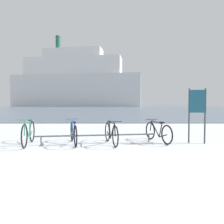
% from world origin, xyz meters
% --- Properties ---
extents(ground, '(80.00, 132.00, 0.08)m').
position_xyz_m(ground, '(0.00, 53.90, -0.04)').
color(ground, silver).
extents(bike_rack, '(3.89, 0.61, 0.31)m').
position_xyz_m(bike_rack, '(-0.52, 2.80, 0.27)').
color(bike_rack, '#4C5156').
rests_on(bike_rack, ground).
extents(bicycle_0, '(0.46, 1.78, 0.85)m').
position_xyz_m(bicycle_0, '(-2.69, 2.63, 0.38)').
color(bicycle_0, black).
rests_on(bicycle_0, ground).
extents(bicycle_1, '(0.62, 1.71, 0.80)m').
position_xyz_m(bicycle_1, '(-1.27, 2.75, 0.36)').
color(bicycle_1, black).
rests_on(bicycle_1, ground).
extents(bicycle_2, '(0.57, 1.68, 0.78)m').
position_xyz_m(bicycle_2, '(-0.05, 2.74, 0.36)').
color(bicycle_2, black).
rests_on(bicycle_2, ground).
extents(bicycle_3, '(0.68, 1.62, 0.75)m').
position_xyz_m(bicycle_3, '(1.56, 3.17, 0.34)').
color(bicycle_3, black).
rests_on(bicycle_3, ground).
extents(info_sign, '(0.55, 0.16, 1.82)m').
position_xyz_m(info_sign, '(2.79, 2.90, 1.22)').
color(info_sign, '#33383D').
rests_on(info_sign, ground).
extents(ferry_ship, '(52.66, 18.07, 28.68)m').
position_xyz_m(ferry_ship, '(-14.78, 83.14, 9.62)').
color(ferry_ship, silver).
rests_on(ferry_ship, ground).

